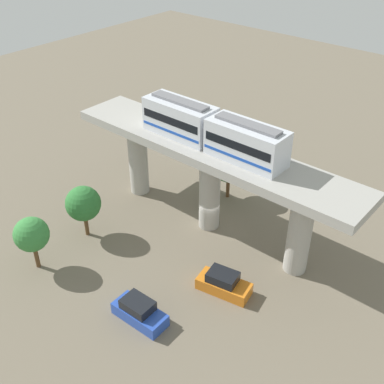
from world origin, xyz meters
The scene contains 8 objects.
ground_plane centered at (0.00, 0.00, 0.00)m, with size 120.00×120.00×0.00m, color #706654.
viaduct centered at (0.00, 0.00, 6.20)m, with size 5.20×28.00×8.31m.
train centered at (0.00, -0.07, 9.85)m, with size 2.64×13.55×3.24m.
parked_car_blue centered at (-12.16, -3.25, 0.74)m, with size 1.96×4.27×1.76m.
parked_car_orange centered at (-5.87, -6.17, 0.74)m, with size 2.57×4.47×1.76m.
tree_near_viaduct centered at (-13.64, 7.29, 3.36)m, with size 2.86×2.86×4.82m.
tree_mid_lot centered at (-8.21, 7.55, 3.37)m, with size 3.13×3.13×4.96m.
tree_far_corner centered at (4.96, 1.55, 3.41)m, with size 3.01×3.01×4.94m.
Camera 1 is at (-28.31, -22.06, 27.43)m, focal length 45.15 mm.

